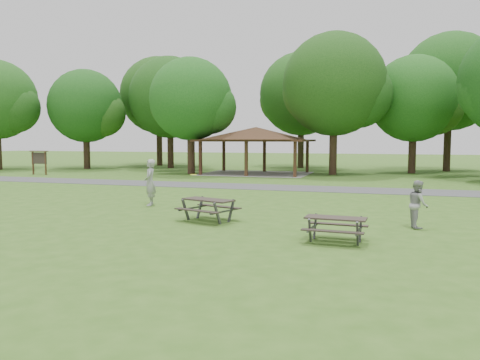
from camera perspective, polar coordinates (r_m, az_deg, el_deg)
name	(u,v)px	position (r m, az deg, el deg)	size (l,w,h in m)	color
ground	(166,235)	(13.92, -9.00, -6.60)	(160.00, 160.00, 0.00)	#36601B
asphalt_path	(276,187)	(27.04, 4.39, -0.91)	(120.00, 3.20, 0.02)	#464648
pavilion	(256,136)	(37.58, 1.96, 5.42)	(8.60, 7.01, 3.76)	#331B12
notice_board	(39,158)	(39.95, -23.29, 2.48)	(1.60, 0.30, 1.88)	#3A2115
tree_row_b	(86,108)	(46.50, -18.21, 8.30)	(7.14, 6.80, 9.28)	black
tree_row_c	(171,100)	(45.98, -8.42, 9.63)	(8.19, 7.80, 10.67)	black
tree_row_d	(192,102)	(37.95, -5.90, 9.48)	(6.93, 6.60, 9.27)	#321F16
tree_row_e	(335,87)	(37.64, 11.56, 10.99)	(8.40, 8.00, 11.02)	black
tree_row_f	(415,101)	(40.87, 20.55, 8.97)	(7.35, 7.00, 9.55)	black
tree_deep_a	(160,98)	(50.48, -9.76, 9.87)	(8.40, 8.00, 11.38)	#312016
tree_deep_b	(302,96)	(46.10, 7.61, 10.06)	(8.40, 8.00, 11.13)	black
tree_deep_c	(451,85)	(44.73, 24.31, 10.54)	(8.82, 8.40, 11.90)	black
picnic_table_middle	(208,204)	(15.94, -3.89, -2.98)	(2.17, 1.94, 0.78)	#2D2621
picnic_table_far	(336,223)	(12.96, 11.57, -5.17)	(1.69, 1.39, 0.71)	#302822
frisbee_in_flight	(193,175)	(18.64, -5.70, 0.66)	(0.35, 0.35, 0.02)	yellow
frisbee_thrower	(150,182)	(19.97, -10.92, -0.29)	(0.71, 0.47, 1.95)	#9B9B9D
frisbee_catcher	(418,204)	(15.69, 20.87, -2.77)	(0.73, 0.57, 1.51)	#9C9C9F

